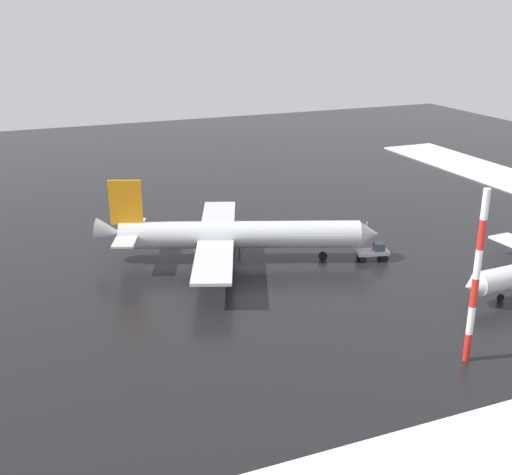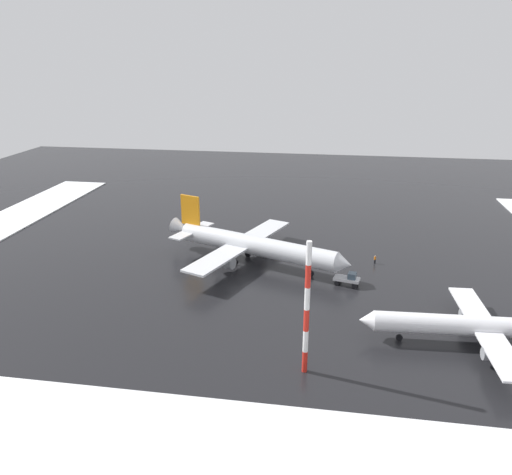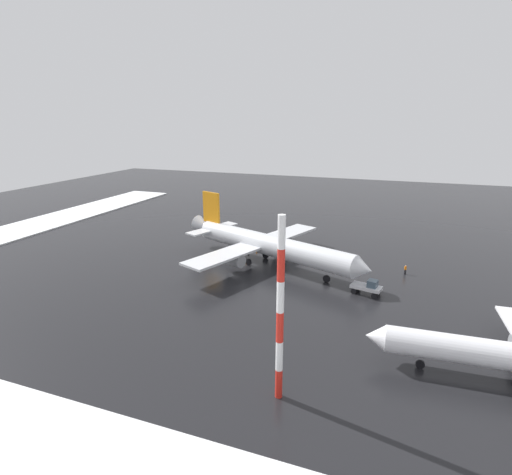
% 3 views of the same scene
% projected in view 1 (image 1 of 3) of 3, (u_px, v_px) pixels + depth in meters
% --- Properties ---
extents(ground_plane, '(240.00, 240.00, 0.00)m').
position_uv_depth(ground_plane, '(250.00, 259.00, 92.47)').
color(ground_plane, black).
extents(airplane_parked_starboard, '(38.81, 32.82, 11.99)m').
position_uv_depth(airplane_parked_starboard, '(233.00, 235.00, 90.66)').
color(airplane_parked_starboard, silver).
rests_on(airplane_parked_starboard, ground_plane).
extents(pushback_tug, '(4.98, 3.18, 2.50)m').
position_uv_depth(pushback_tug, '(374.00, 251.00, 91.97)').
color(pushback_tug, silver).
rests_on(pushback_tug, ground_plane).
extents(ground_crew_near_tug, '(0.36, 0.36, 1.71)m').
position_uv_depth(ground_crew_near_tug, '(367.00, 226.00, 103.49)').
color(ground_crew_near_tug, black).
rests_on(ground_crew_near_tug, ground_plane).
extents(ground_crew_beside_wing, '(0.36, 0.36, 1.71)m').
position_uv_depth(ground_crew_beside_wing, '(239.00, 246.00, 94.73)').
color(ground_crew_beside_wing, black).
rests_on(ground_crew_beside_wing, ground_plane).
extents(antenna_mast, '(0.70, 0.70, 18.38)m').
position_uv_depth(antenna_mast, '(476.00, 278.00, 63.09)').
color(antenna_mast, red).
rests_on(antenna_mast, ground_plane).
extents(traffic_cone_near_nose, '(0.36, 0.36, 0.55)m').
position_uv_depth(traffic_cone_near_nose, '(211.00, 265.00, 89.84)').
color(traffic_cone_near_nose, orange).
rests_on(traffic_cone_near_nose, ground_plane).
extents(traffic_cone_mid_line, '(0.36, 0.36, 0.55)m').
position_uv_depth(traffic_cone_mid_line, '(195.00, 249.00, 95.43)').
color(traffic_cone_mid_line, orange).
rests_on(traffic_cone_mid_line, ground_plane).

